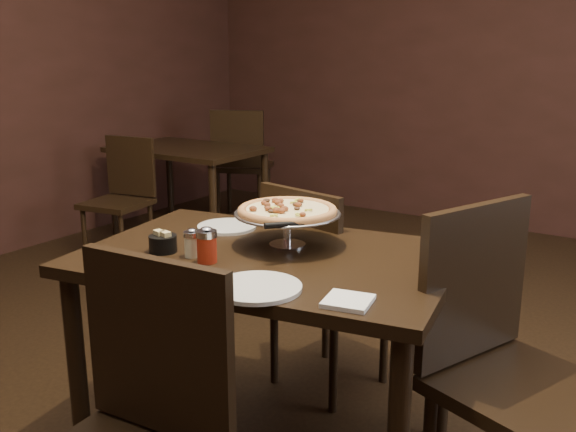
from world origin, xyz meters
The scene contains 15 objects.
room centered at (0.06, 0.03, 1.40)m, with size 6.04×7.04×2.84m.
dining_table centered at (-0.03, -0.09, 0.67)m, with size 1.35×1.01×0.77m.
background_table centered at (-2.20, 1.94, 0.61)m, with size 1.13×0.75×0.71m.
pizza_stand centered at (-0.02, 0.02, 0.90)m, with size 0.37×0.37×0.15m.
parmesan_shaker centered at (-0.21, -0.26, 0.82)m, with size 0.06×0.06×0.10m.
pepper_flake_shaker centered at (-0.14, -0.28, 0.83)m, with size 0.07×0.07×0.12m.
packet_caddy centered at (-0.33, -0.28, 0.80)m, with size 0.10×0.10×0.07m.
napkin_stack centered at (0.41, -0.34, 0.78)m, with size 0.12×0.12×0.01m, color white.
plate_left centered at (-0.34, 0.08, 0.78)m, with size 0.23×0.23×0.01m, color silver.
plate_near centered at (0.15, -0.39, 0.78)m, with size 0.26×0.26×0.01m, color silver.
serving_spatula centered at (0.07, -0.14, 0.89)m, with size 0.17×0.17×0.02m.
chair_far centered at (-0.11, 0.41, 0.50)m, with size 0.50×0.50×0.91m.
chair_side centered at (0.76, 0.02, 0.54)m, with size 0.60×0.60×1.00m.
bg_chair_far centered at (-2.12, 2.52, 0.53)m, with size 0.59×0.59×0.96m.
bg_chair_near centered at (-2.20, 1.24, 0.47)m, with size 0.45×0.45×0.85m.
Camera 1 is at (1.16, -1.80, 1.44)m, focal length 40.00 mm.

